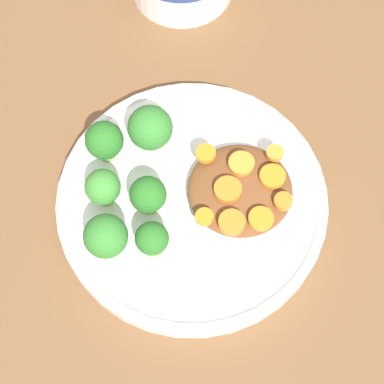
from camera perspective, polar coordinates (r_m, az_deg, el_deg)
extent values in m
plane|color=brown|center=(0.68, 0.00, -1.24)|extent=(4.00, 4.00, 0.00)
cylinder|color=white|center=(0.67, 0.00, -0.89)|extent=(0.28, 0.28, 0.02)
torus|color=white|center=(0.66, 0.00, -0.53)|extent=(0.28, 0.28, 0.01)
ellipsoid|color=brown|center=(0.65, 4.31, 0.04)|extent=(0.10, 0.11, 0.02)
cylinder|color=#7FA85B|center=(0.63, -7.41, -4.67)|extent=(0.02, 0.02, 0.02)
sphere|color=#337A2D|center=(0.61, -7.68, -3.91)|extent=(0.04, 0.04, 0.04)
cylinder|color=#7FA85B|center=(0.63, -3.49, -4.74)|extent=(0.02, 0.02, 0.02)
sphere|color=#286B23|center=(0.61, -3.59, -4.13)|extent=(0.03, 0.03, 0.03)
cylinder|color=#759E51|center=(0.65, -3.83, -0.95)|extent=(0.02, 0.02, 0.02)
sphere|color=#286B23|center=(0.63, -3.94, -0.23)|extent=(0.04, 0.04, 0.04)
cylinder|color=#759E51|center=(0.68, -3.62, 4.67)|extent=(0.01, 0.01, 0.02)
sphere|color=#337A2D|center=(0.65, -3.74, 5.72)|extent=(0.05, 0.05, 0.05)
cylinder|color=#7FA85B|center=(0.68, -7.58, 3.71)|extent=(0.02, 0.02, 0.02)
sphere|color=#286B23|center=(0.66, -7.81, 4.59)|extent=(0.04, 0.04, 0.04)
cylinder|color=#7FA85B|center=(0.65, -7.72, -0.28)|extent=(0.02, 0.02, 0.02)
sphere|color=#3D8433|center=(0.64, -7.94, 0.46)|extent=(0.04, 0.04, 0.04)
cylinder|color=orange|center=(0.65, 7.16, 1.39)|extent=(0.03, 0.03, 0.01)
cylinder|color=orange|center=(0.64, 3.20, 0.22)|extent=(0.03, 0.03, 0.01)
cylinder|color=orange|center=(0.66, 7.38, 3.46)|extent=(0.02, 0.02, 0.01)
cylinder|color=orange|center=(0.65, 1.23, 3.44)|extent=(0.02, 0.02, 0.01)
cylinder|color=orange|center=(0.63, 6.14, -2.37)|extent=(0.02, 0.02, 0.01)
cylinder|color=orange|center=(0.65, 4.41, 2.54)|extent=(0.03, 0.03, 0.01)
cylinder|color=orange|center=(0.62, 1.11, -2.22)|extent=(0.02, 0.02, 0.00)
cylinder|color=orange|center=(0.64, 8.10, -0.82)|extent=(0.02, 0.02, 0.01)
cylinder|color=orange|center=(0.62, 3.56, -2.70)|extent=(0.03, 0.03, 0.01)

